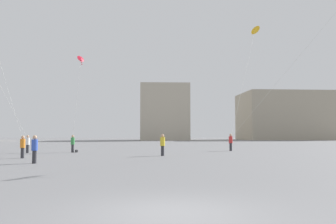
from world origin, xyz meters
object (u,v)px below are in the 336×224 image
object	(u,v)px
person_in_blue	(34,148)
person_in_white	(27,143)
handbag_beside_flyer	(76,151)
building_right_hall	(289,116)
person_in_yellow	(162,144)
person_in_orange	(22,146)
kite_crimson_diamond	(80,60)
person_in_red	(230,141)
building_centre_hall	(164,113)
kite_amber_diamond	(254,30)
person_in_green	(72,143)

from	to	relation	value
person_in_blue	person_in_white	size ratio (longest dim) A/B	1.02
handbag_beside_flyer	person_in_white	bearing A→B (deg)	-163.55
building_right_hall	person_in_white	bearing A→B (deg)	-124.68
person_in_yellow	handbag_beside_flyer	bearing A→B (deg)	6.52
handbag_beside_flyer	person_in_orange	bearing A→B (deg)	-103.19
person_in_yellow	building_right_hall	world-z (taller)	building_right_hall
kite_crimson_diamond	building_right_hall	world-z (taller)	building_right_hall
person_in_red	building_right_hall	bearing A→B (deg)	104.69
person_in_orange	building_centre_hall	xyz separation A→B (m)	(9.44, 69.57, 6.46)
person_in_blue	kite_amber_diamond	world-z (taller)	kite_amber_diamond
person_in_white	building_right_hall	xyz separation A→B (m)	(47.74, 69.00, 5.83)
handbag_beside_flyer	kite_amber_diamond	bearing A→B (deg)	30.56
person_in_orange	building_centre_hall	distance (m)	70.50
person_in_orange	kite_crimson_diamond	size ratio (longest dim) A/B	0.20
person_in_green	handbag_beside_flyer	world-z (taller)	person_in_green
person_in_green	person_in_orange	bearing A→B (deg)	37.70
person_in_orange	person_in_red	world-z (taller)	person_in_red
building_centre_hall	building_right_hall	world-z (taller)	building_centre_hall
person_in_green	person_in_yellow	world-z (taller)	person_in_yellow
person_in_yellow	person_in_blue	world-z (taller)	person_in_yellow
person_in_green	person_in_white	xyz separation A→B (m)	(-3.77, -1.12, 0.00)
person_in_white	building_right_hall	distance (m)	84.11
kite_amber_diamond	building_right_hall	bearing A→B (deg)	67.05
person_in_white	building_centre_hall	bearing A→B (deg)	30.44
person_in_orange	person_in_white	distance (m)	6.98
handbag_beside_flyer	kite_crimson_diamond	bearing A→B (deg)	72.70
building_centre_hall	person_in_white	bearing A→B (deg)	-100.56
person_in_orange	kite_crimson_diamond	bearing A→B (deg)	120.99
person_in_green	kite_crimson_diamond	world-z (taller)	kite_crimson_diamond
building_right_hall	kite_crimson_diamond	bearing A→B (deg)	-122.85
person_in_yellow	kite_amber_diamond	distance (m)	25.00
person_in_yellow	person_in_white	xyz separation A→B (m)	(-12.26, 3.95, -0.05)
person_in_red	person_in_white	xyz separation A→B (m)	(-19.08, -4.05, -0.06)
person_in_red	kite_crimson_diamond	distance (m)	16.96
person_in_orange	person_in_yellow	distance (m)	10.31
person_in_blue	kite_amber_diamond	distance (m)	33.81
person_in_green	person_in_blue	distance (m)	12.13
person_in_white	kite_amber_diamond	bearing A→B (deg)	-20.65
person_in_red	building_centre_hall	bearing A→B (deg)	135.60
kite_crimson_diamond	building_right_hall	size ratio (longest dim) A/B	0.28
kite_amber_diamond	person_in_red	bearing A→B (deg)	-118.90
kite_crimson_diamond	person_in_white	bearing A→B (deg)	-158.64
person_in_orange	kite_amber_diamond	world-z (taller)	kite_amber_diamond
kite_crimson_diamond	handbag_beside_flyer	size ratio (longest dim) A/B	25.13
person_in_yellow	person_in_white	distance (m)	12.88
kite_amber_diamond	building_centre_hall	bearing A→B (deg)	103.77
building_centre_hall	handbag_beside_flyer	distance (m)	62.65
person_in_white	handbag_beside_flyer	distance (m)	4.37
person_in_white	person_in_blue	bearing A→B (deg)	-115.29
person_in_green	person_in_orange	world-z (taller)	person_in_green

